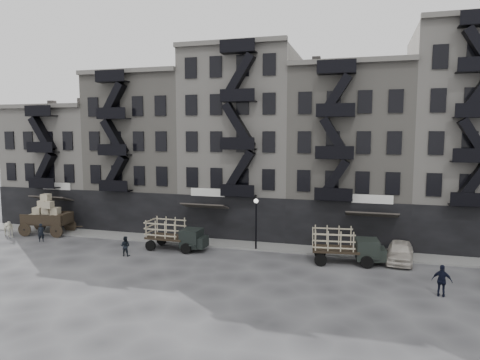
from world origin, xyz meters
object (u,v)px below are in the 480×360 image
(stake_truck_east, at_px, (346,244))
(pedestrian_west, at_px, (41,233))
(pedestrian_mid, at_px, (125,246))
(policeman, at_px, (442,281))
(wagon, at_px, (46,212))
(horse, at_px, (7,228))
(car_east, at_px, (400,252))
(stake_truck_west, at_px, (175,232))

(stake_truck_east, relative_size, pedestrian_west, 3.32)
(pedestrian_mid, relative_size, policeman, 0.82)
(pedestrian_mid, bearing_deg, pedestrian_west, -17.50)
(wagon, height_order, policeman, wagon)
(policeman, bearing_deg, pedestrian_west, 5.11)
(horse, relative_size, pedestrian_west, 1.18)
(wagon, height_order, pedestrian_mid, wagon)
(horse, distance_m, pedestrian_west, 4.38)
(horse, distance_m, policeman, 36.41)
(pedestrian_mid, distance_m, policeman, 22.41)
(policeman, bearing_deg, stake_truck_east, -29.07)
(policeman, bearing_deg, car_east, -62.10)
(horse, relative_size, policeman, 1.01)
(wagon, bearing_deg, car_east, -6.84)
(horse, height_order, car_east, horse)
(car_east, relative_size, pedestrian_west, 2.82)
(pedestrian_mid, height_order, policeman, policeman)
(car_east, bearing_deg, wagon, -173.93)
(horse, height_order, policeman, policeman)
(wagon, xyz_separation_m, policeman, (33.32, -6.56, -1.21))
(stake_truck_west, distance_m, car_east, 17.60)
(pedestrian_west, bearing_deg, pedestrian_mid, -50.74)
(stake_truck_east, xyz_separation_m, pedestrian_west, (-26.07, -0.99, -0.68))
(wagon, distance_m, stake_truck_west, 14.09)
(stake_truck_west, height_order, car_east, stake_truck_west)
(stake_truck_east, relative_size, car_east, 1.18)
(horse, height_order, pedestrian_mid, horse)
(stake_truck_west, bearing_deg, pedestrian_west, -174.51)
(stake_truck_west, bearing_deg, policeman, -13.37)
(stake_truck_west, relative_size, policeman, 2.66)
(wagon, bearing_deg, stake_truck_east, -9.98)
(pedestrian_mid, bearing_deg, wagon, -28.09)
(car_east, relative_size, pedestrian_mid, 2.91)
(horse, xyz_separation_m, pedestrian_west, (4.34, -0.60, -0.00))
(car_east, bearing_deg, stake_truck_west, -168.84)
(pedestrian_west, height_order, policeman, policeman)
(wagon, bearing_deg, stake_truck_west, -13.20)
(car_east, bearing_deg, horse, -170.72)
(wagon, relative_size, policeman, 2.48)
(stake_truck_west, xyz_separation_m, car_east, (17.52, 1.55, -0.66))
(stake_truck_west, bearing_deg, stake_truck_east, 1.27)
(stake_truck_east, bearing_deg, wagon, 169.93)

